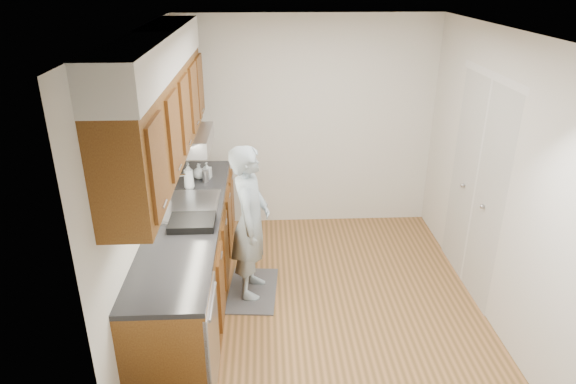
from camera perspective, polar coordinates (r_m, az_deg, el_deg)
The scene contains 15 objects.
floor at distance 5.05m, azimuth 3.56°, elevation -12.00°, with size 3.50×3.50×0.00m, color #9A673A.
ceiling at distance 4.13m, azimuth 4.47°, elevation 17.46°, with size 3.50×3.50×0.00m, color white.
wall_left at distance 4.52m, azimuth -15.27°, elevation 0.83°, with size 0.02×3.50×2.50m, color silver.
wall_right at distance 4.85m, azimuth 21.88°, elevation 1.46°, with size 0.02×3.50×2.50m, color silver.
wall_back at distance 6.09m, azimuth 2.12°, elevation 7.51°, with size 3.00×0.02×2.50m, color silver.
counter at distance 4.81m, azimuth -10.78°, elevation -7.49°, with size 0.64×2.80×1.30m.
upper_cabinets at distance 4.32m, azimuth -13.94°, elevation 9.69°, with size 0.47×2.80×1.21m.
closet_door at distance 5.17m, azimuth 20.11°, elevation 0.41°, with size 0.02×1.22×2.05m, color white.
floor_mat at distance 5.19m, azimuth -3.94°, elevation -10.84°, with size 0.46×0.79×0.01m, color #575759.
person at distance 4.76m, azimuth -4.23°, elevation -2.28°, with size 0.60×0.40×1.70m, color #91A5B1.
soap_bottle_a at distance 5.11m, azimuth -10.99°, elevation 1.80°, with size 0.11×0.11×0.27m, color silver.
soap_bottle_b at distance 5.35m, azimuth -9.00°, elevation 2.39°, with size 0.08×0.08×0.17m, color silver.
soap_bottle_c at distance 5.36m, azimuth -9.89°, elevation 2.31°, with size 0.13×0.13×0.16m, color silver.
steel_can at distance 5.28m, azimuth -9.16°, elevation 1.76°, with size 0.06×0.06×0.12m, color #A5A5AA.
dish_rack at distance 4.41m, azimuth -10.60°, elevation -3.34°, with size 0.38×0.32×0.06m, color black.
Camera 1 is at (-0.50, -4.08, 2.94)m, focal length 32.00 mm.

